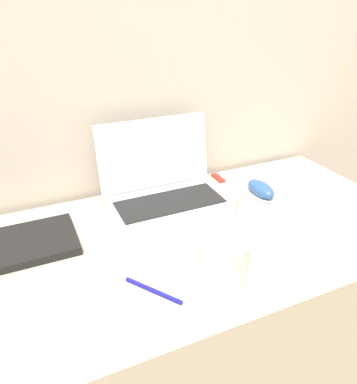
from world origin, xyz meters
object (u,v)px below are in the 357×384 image
(drink_cup, at_px, (223,263))
(pen, at_px, (153,291))
(laptop, at_px, (166,189))
(computer_mouse, at_px, (261,190))
(usb_stick, at_px, (218,178))

(drink_cup, relative_size, pen, 1.87)
(laptop, bearing_deg, computer_mouse, -13.56)
(laptop, xyz_separation_m, usb_stick, (0.22, 0.08, -0.05))
(laptop, distance_m, usb_stick, 0.24)
(drink_cup, relative_size, usb_stick, 3.61)
(drink_cup, height_order, computer_mouse, drink_cup)
(computer_mouse, relative_size, usb_stick, 1.92)
(laptop, height_order, computer_mouse, laptop)
(laptop, relative_size, drink_cup, 1.54)
(laptop, height_order, pen, laptop)
(computer_mouse, relative_size, pen, 1.00)
(pen, bearing_deg, computer_mouse, 30.13)
(laptop, xyz_separation_m, computer_mouse, (0.28, -0.07, -0.03))
(laptop, bearing_deg, drink_cup, -94.45)
(laptop, distance_m, pen, 0.36)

